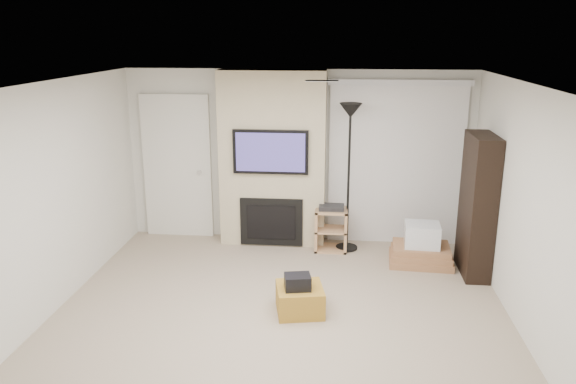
# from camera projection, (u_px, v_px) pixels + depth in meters

# --- Properties ---
(floor) EXTENTS (5.00, 5.50, 0.00)m
(floor) POSITION_uv_depth(u_px,v_px,m) (277.00, 329.00, 5.88)
(floor) COLOR tan
(floor) RESTS_ON ground
(ceiling) EXTENTS (5.00, 5.50, 0.00)m
(ceiling) POSITION_uv_depth(u_px,v_px,m) (276.00, 87.00, 5.19)
(ceiling) COLOR white
(ceiling) RESTS_ON wall_back
(wall_back) EXTENTS (5.00, 0.00, 2.50)m
(wall_back) POSITION_uv_depth(u_px,v_px,m) (298.00, 156.00, 8.17)
(wall_back) COLOR silver
(wall_back) RESTS_ON ground
(wall_front) EXTENTS (5.00, 0.00, 2.50)m
(wall_front) POSITION_uv_depth(u_px,v_px,m) (215.00, 381.00, 2.90)
(wall_front) COLOR silver
(wall_front) RESTS_ON ground
(wall_left) EXTENTS (0.00, 5.50, 2.50)m
(wall_left) POSITION_uv_depth(u_px,v_px,m) (35.00, 208.00, 5.77)
(wall_left) COLOR silver
(wall_left) RESTS_ON ground
(wall_right) EXTENTS (0.00, 5.50, 2.50)m
(wall_right) POSITION_uv_depth(u_px,v_px,m) (539.00, 223.00, 5.30)
(wall_right) COLOR silver
(wall_right) RESTS_ON ground
(hvac_vent) EXTENTS (0.35, 0.18, 0.01)m
(hvac_vent) POSITION_uv_depth(u_px,v_px,m) (322.00, 81.00, 5.92)
(hvac_vent) COLOR silver
(hvac_vent) RESTS_ON ceiling
(ottoman) EXTENTS (0.59, 0.59, 0.30)m
(ottoman) POSITION_uv_depth(u_px,v_px,m) (300.00, 299.00, 6.19)
(ottoman) COLOR #A17626
(ottoman) RESTS_ON floor
(black_bag) EXTENTS (0.32, 0.27, 0.16)m
(black_bag) POSITION_uv_depth(u_px,v_px,m) (298.00, 282.00, 6.09)
(black_bag) COLOR black
(black_bag) RESTS_ON ottoman
(fireplace_wall) EXTENTS (1.50, 0.47, 2.50)m
(fireplace_wall) POSITION_uv_depth(u_px,v_px,m) (273.00, 160.00, 8.00)
(fireplace_wall) COLOR #C2B390
(fireplace_wall) RESTS_ON floor
(entry_door) EXTENTS (1.02, 0.11, 2.14)m
(entry_door) POSITION_uv_depth(u_px,v_px,m) (178.00, 167.00, 8.35)
(entry_door) COLOR silver
(entry_door) RESTS_ON floor
(vertical_blinds) EXTENTS (1.98, 0.10, 2.37)m
(vertical_blinds) POSITION_uv_depth(u_px,v_px,m) (396.00, 158.00, 7.98)
(vertical_blinds) COLOR silver
(vertical_blinds) RESTS_ON floor
(floor_lamp) EXTENTS (0.31, 0.31, 2.08)m
(floor_lamp) POSITION_uv_depth(u_px,v_px,m) (350.00, 136.00, 7.61)
(floor_lamp) COLOR black
(floor_lamp) RESTS_ON floor
(av_stand) EXTENTS (0.45, 0.38, 0.66)m
(av_stand) POSITION_uv_depth(u_px,v_px,m) (331.00, 226.00, 7.94)
(av_stand) COLOR tan
(av_stand) RESTS_ON floor
(box_stack) EXTENTS (0.86, 0.67, 0.55)m
(box_stack) POSITION_uv_depth(u_px,v_px,m) (421.00, 248.00, 7.50)
(box_stack) COLOR #9E6B45
(box_stack) RESTS_ON floor
(bookshelf) EXTENTS (0.30, 0.80, 1.80)m
(bookshelf) POSITION_uv_depth(u_px,v_px,m) (477.00, 206.00, 7.02)
(bookshelf) COLOR black
(bookshelf) RESTS_ON floor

